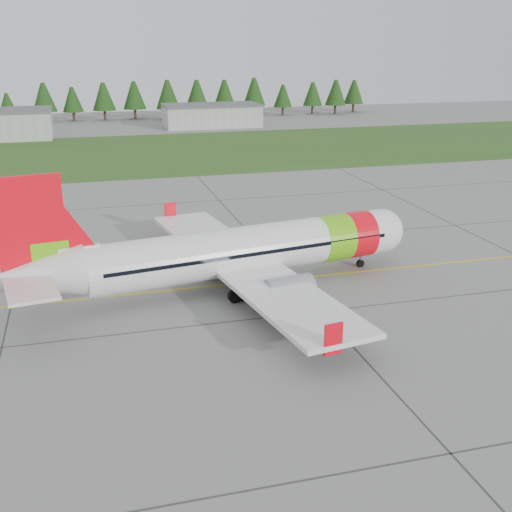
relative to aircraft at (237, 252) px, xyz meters
name	(u,v)px	position (x,y,z in m)	size (l,w,h in m)	color
ground	(203,325)	(-4.64, -7.16, -3.41)	(320.00, 320.00, 0.00)	gray
aircraft	(237,252)	(0.00, 0.00, 0.00)	(38.90, 36.26, 11.84)	white
follow_me_car	(279,294)	(1.95, -6.35, -1.76)	(1.33, 1.13, 3.31)	yellow
grass_strip	(124,154)	(-4.64, 74.84, -3.40)	(320.00, 50.00, 0.03)	#30561E
taxi_guideline	(186,289)	(-4.64, 0.84, -3.40)	(120.00, 0.25, 0.02)	gold
hangar_east	(212,116)	(20.36, 110.84, -0.81)	(24.00, 12.00, 5.20)	#A8A8A3
treeline	(107,102)	(-4.64, 130.84, 1.59)	(160.00, 8.00, 10.00)	#1C3F14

